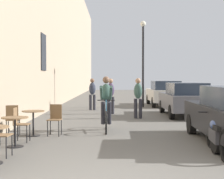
# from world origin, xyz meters

# --- Properties ---
(building_facade_left) EXTENTS (0.54, 68.00, 10.66)m
(building_facade_left) POSITION_xyz_m (-3.45, 14.00, 5.33)
(building_facade_left) COLOR tan
(building_facade_left) RESTS_ON ground_plane
(cafe_table_mid) EXTENTS (0.64, 0.64, 0.72)m
(cafe_table_mid) POSITION_xyz_m (-2.33, 3.35, 0.52)
(cafe_table_mid) COLOR black
(cafe_table_mid) RESTS_ON ground_plane
(cafe_chair_mid_toward_street) EXTENTS (0.38, 0.38, 0.89)m
(cafe_chair_mid_toward_street) POSITION_xyz_m (-2.41, 4.00, 0.52)
(cafe_chair_mid_toward_street) COLOR black
(cafe_chair_mid_toward_street) RESTS_ON ground_plane
(cafe_table_far) EXTENTS (0.64, 0.64, 0.72)m
(cafe_table_far) POSITION_xyz_m (-2.26, 4.97, 0.52)
(cafe_table_far) COLOR black
(cafe_table_far) RESTS_ON ground_plane
(cafe_chair_far_toward_street) EXTENTS (0.41, 0.41, 0.89)m
(cafe_chair_far_toward_street) POSITION_xyz_m (-1.65, 5.05, 0.52)
(cafe_chair_far_toward_street) COLOR black
(cafe_chair_far_toward_street) RESTS_ON ground_plane
(cafe_chair_far_toward_wall) EXTENTS (0.43, 0.43, 0.89)m
(cafe_chair_far_toward_wall) POSITION_xyz_m (-2.83, 4.90, 0.52)
(cafe_chair_far_toward_wall) COLOR black
(cafe_chair_far_toward_wall) RESTS_ON ground_plane
(cyclist_on_bicycle) EXTENTS (0.52, 1.76, 1.74)m
(cyclist_on_bicycle) POSITION_xyz_m (-0.18, 5.92, 0.81)
(cyclist_on_bicycle) COLOR black
(cyclist_on_bicycle) RESTS_ON ground_plane
(pedestrian_near) EXTENTS (0.38, 0.30, 1.66)m
(pedestrian_near) POSITION_xyz_m (1.07, 9.25, 0.93)
(pedestrian_near) COLOR #26262D
(pedestrian_near) RESTS_ON ground_plane
(pedestrian_mid) EXTENTS (0.38, 0.30, 1.64)m
(pedestrian_mid) POSITION_xyz_m (-0.06, 11.02, 0.92)
(pedestrian_mid) COLOR #26262D
(pedestrian_mid) RESTS_ON ground_plane
(pedestrian_far) EXTENTS (0.38, 0.30, 1.64)m
(pedestrian_far) POSITION_xyz_m (-1.02, 12.97, 0.92)
(pedestrian_far) COLOR #26262D
(pedestrian_far) RESTS_ON ground_plane
(street_lamp) EXTENTS (0.32, 0.32, 4.90)m
(street_lamp) POSITION_xyz_m (1.77, 14.72, 3.11)
(street_lamp) COLOR black
(street_lamp) RESTS_ON ground_plane
(parked_car_second) EXTENTS (1.74, 4.10, 1.46)m
(parked_car_second) POSITION_xyz_m (3.18, 10.15, 0.76)
(parked_car_second) COLOR #595960
(parked_car_second) RESTS_ON ground_plane
(parked_car_third) EXTENTS (1.79, 4.21, 1.49)m
(parked_car_third) POSITION_xyz_m (3.13, 15.71, 0.77)
(parked_car_third) COLOR beige
(parked_car_third) RESTS_ON ground_plane
(parked_motorcycle) EXTENTS (0.62, 2.15, 0.92)m
(parked_motorcycle) POSITION_xyz_m (2.30, 2.58, 0.40)
(parked_motorcycle) COLOR black
(parked_motorcycle) RESTS_ON ground_plane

